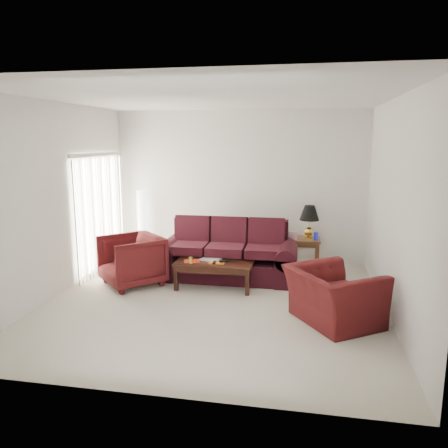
# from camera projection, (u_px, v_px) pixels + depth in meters

# --- Properties ---
(floor) EXTENTS (5.00, 5.00, 0.00)m
(floor) POSITION_uv_depth(u_px,v_px,m) (214.00, 303.00, 6.59)
(floor) COLOR beige
(floor) RESTS_ON ground
(blinds) EXTENTS (0.10, 2.00, 2.16)m
(blinds) POSITION_uv_depth(u_px,v_px,m) (100.00, 213.00, 8.08)
(blinds) COLOR silver
(blinds) RESTS_ON ground
(sofa) EXTENTS (2.53, 1.27, 1.00)m
(sofa) POSITION_uv_depth(u_px,v_px,m) (227.00, 251.00, 7.69)
(sofa) COLOR black
(sofa) RESTS_ON ground
(throw_pillow) EXTENTS (0.44, 0.25, 0.44)m
(throw_pillow) POSITION_uv_depth(u_px,v_px,m) (199.00, 227.00, 8.51)
(throw_pillow) COLOR black
(throw_pillow) RESTS_ON sofa
(end_table) EXTENTS (0.57, 0.57, 0.61)m
(end_table) POSITION_uv_depth(u_px,v_px,m) (305.00, 254.00, 8.23)
(end_table) COLOR #4F251B
(end_table) RESTS_ON ground
(table_lamp) EXTENTS (0.43, 0.43, 0.61)m
(table_lamp) POSITION_uv_depth(u_px,v_px,m) (309.00, 222.00, 8.14)
(table_lamp) COLOR gold
(table_lamp) RESTS_ON end_table
(clock) EXTENTS (0.16, 0.06, 0.16)m
(clock) POSITION_uv_depth(u_px,v_px,m) (293.00, 235.00, 8.05)
(clock) COLOR white
(clock) RESTS_ON end_table
(blue_canister) EXTENTS (0.11, 0.11, 0.14)m
(blue_canister) POSITION_uv_depth(u_px,v_px,m) (316.00, 236.00, 8.00)
(blue_canister) COLOR #1D27BD
(blue_canister) RESTS_ON end_table
(picture_frame) EXTENTS (0.17, 0.18, 0.05)m
(picture_frame) POSITION_uv_depth(u_px,v_px,m) (299.00, 233.00, 8.31)
(picture_frame) COLOR silver
(picture_frame) RESTS_ON end_table
(floor_lamp) EXTENTS (0.24, 0.24, 1.43)m
(floor_lamp) POSITION_uv_depth(u_px,v_px,m) (143.00, 225.00, 8.93)
(floor_lamp) COLOR white
(floor_lamp) RESTS_ON ground
(armchair_left) EXTENTS (1.30, 1.30, 0.85)m
(armchair_left) POSITION_uv_depth(u_px,v_px,m) (132.00, 260.00, 7.34)
(armchair_left) COLOR #440F12
(armchair_left) RESTS_ON ground
(armchair_right) EXTENTS (1.45, 1.49, 0.73)m
(armchair_right) POSITION_uv_depth(u_px,v_px,m) (333.00, 296.00, 5.82)
(armchair_right) COLOR #461011
(armchair_right) RESTS_ON ground
(coffee_table) EXTENTS (1.30, 0.69, 0.45)m
(coffee_table) POSITION_uv_depth(u_px,v_px,m) (215.00, 275.00, 7.23)
(coffee_table) COLOR black
(coffee_table) RESTS_ON ground
(magazine_red) EXTENTS (0.30, 0.26, 0.01)m
(magazine_red) POSITION_uv_depth(u_px,v_px,m) (192.00, 261.00, 7.19)
(magazine_red) COLOR red
(magazine_red) RESTS_ON coffee_table
(magazine_white) EXTENTS (0.37, 0.32, 0.02)m
(magazine_white) POSITION_uv_depth(u_px,v_px,m) (211.00, 259.00, 7.30)
(magazine_white) COLOR beige
(magazine_white) RESTS_ON coffee_table
(magazine_orange) EXTENTS (0.25, 0.19, 0.01)m
(magazine_orange) POSITION_uv_depth(u_px,v_px,m) (217.00, 262.00, 7.11)
(magazine_orange) COLOR orange
(magazine_orange) RESTS_ON coffee_table
(remote_a) EXTENTS (0.06, 0.16, 0.02)m
(remote_a) POSITION_uv_depth(u_px,v_px,m) (214.00, 262.00, 7.04)
(remote_a) COLOR black
(remote_a) RESTS_ON coffee_table
(remote_b) EXTENTS (0.15, 0.17, 0.02)m
(remote_b) POSITION_uv_depth(u_px,v_px,m) (224.00, 261.00, 7.13)
(remote_b) COLOR black
(remote_b) RESTS_ON coffee_table
(yellow_glass) EXTENTS (0.06, 0.06, 0.11)m
(yellow_glass) POSITION_uv_depth(u_px,v_px,m) (191.00, 260.00, 7.08)
(yellow_glass) COLOR gold
(yellow_glass) RESTS_ON coffee_table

